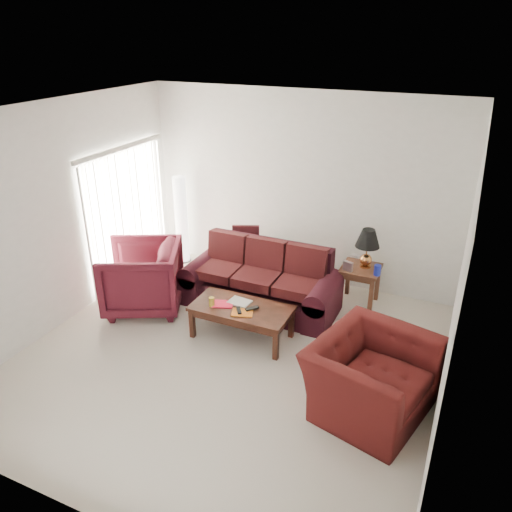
{
  "coord_description": "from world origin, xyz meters",
  "views": [
    {
      "loc": [
        2.46,
        -4.59,
        3.82
      ],
      "look_at": [
        0.0,
        0.85,
        1.05
      ],
      "focal_mm": 35.0,
      "sensor_mm": 36.0,
      "label": 1
    }
  ],
  "objects_px": {
    "floor_lamp": "(181,220)",
    "sofa": "(260,278)",
    "armchair_left": "(142,277)",
    "coffee_table": "(242,322)",
    "end_table": "(359,285)",
    "armchair_right": "(371,377)"
  },
  "relations": [
    {
      "from": "floor_lamp",
      "to": "sofa",
      "type": "bearing_deg",
      "value": -25.37
    },
    {
      "from": "sofa",
      "to": "floor_lamp",
      "type": "bearing_deg",
      "value": 148.65
    },
    {
      "from": "armchair_left",
      "to": "coffee_table",
      "type": "xyz_separation_m",
      "value": [
        1.65,
        -0.1,
        -0.27
      ]
    },
    {
      "from": "end_table",
      "to": "sofa",
      "type": "bearing_deg",
      "value": -152.24
    },
    {
      "from": "floor_lamp",
      "to": "coffee_table",
      "type": "relative_size",
      "value": 1.19
    },
    {
      "from": "floor_lamp",
      "to": "armchair_left",
      "type": "xyz_separation_m",
      "value": [
        0.33,
        -1.62,
        -0.28
      ]
    },
    {
      "from": "armchair_right",
      "to": "coffee_table",
      "type": "bearing_deg",
      "value": 84.93
    },
    {
      "from": "floor_lamp",
      "to": "end_table",
      "type": "bearing_deg",
      "value": -3.52
    },
    {
      "from": "sofa",
      "to": "coffee_table",
      "type": "relative_size",
      "value": 1.73
    },
    {
      "from": "sofa",
      "to": "armchair_right",
      "type": "relative_size",
      "value": 1.79
    },
    {
      "from": "sofa",
      "to": "floor_lamp",
      "type": "height_order",
      "value": "floor_lamp"
    },
    {
      "from": "armchair_left",
      "to": "floor_lamp",
      "type": "bearing_deg",
      "value": 165.49
    },
    {
      "from": "sofa",
      "to": "coffee_table",
      "type": "height_order",
      "value": "sofa"
    },
    {
      "from": "sofa",
      "to": "armchair_left",
      "type": "bearing_deg",
      "value": -160.74
    },
    {
      "from": "end_table",
      "to": "armchair_right",
      "type": "bearing_deg",
      "value": -73.53
    },
    {
      "from": "end_table",
      "to": "armchair_right",
      "type": "distance_m",
      "value": 2.29
    },
    {
      "from": "armchair_left",
      "to": "armchair_right",
      "type": "distance_m",
      "value": 3.59
    },
    {
      "from": "armchair_left",
      "to": "end_table",
      "type": "bearing_deg",
      "value": 90.45
    },
    {
      "from": "floor_lamp",
      "to": "armchair_left",
      "type": "height_order",
      "value": "floor_lamp"
    },
    {
      "from": "armchair_right",
      "to": "sofa",
      "type": "bearing_deg",
      "value": 67.42
    },
    {
      "from": "floor_lamp",
      "to": "coffee_table",
      "type": "xyz_separation_m",
      "value": [
        1.98,
        -1.72,
        -0.55
      ]
    },
    {
      "from": "end_table",
      "to": "armchair_left",
      "type": "bearing_deg",
      "value": -153.59
    }
  ]
}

